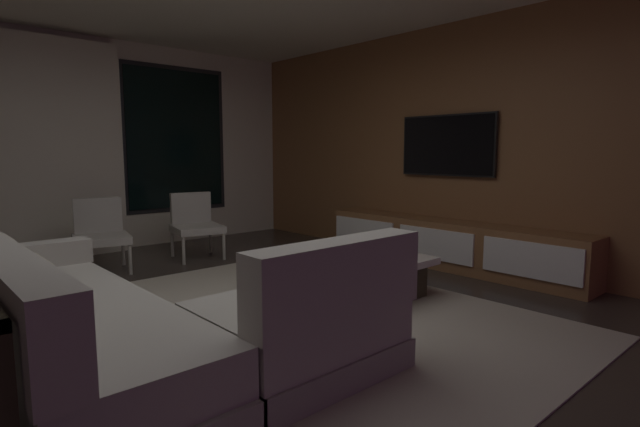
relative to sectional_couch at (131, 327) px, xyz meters
name	(u,v)px	position (x,y,z in m)	size (l,w,h in m)	color
floor	(239,330)	(0.85, 0.21, -0.29)	(9.20, 9.20, 0.00)	#332B26
back_wall_with_window	(71,146)	(0.79, 3.83, 1.05)	(6.60, 0.30, 2.70)	beige
media_wall	(472,145)	(3.91, 0.21, 1.06)	(0.12, 7.80, 2.70)	brown
area_rug	(286,321)	(1.20, 0.11, -0.28)	(3.20, 3.80, 0.01)	#ADA391
sectional_couch	(131,327)	(0.00, 0.00, 0.00)	(1.98, 2.50, 0.82)	gray
coffee_table	(347,275)	(2.02, 0.28, -0.10)	(1.16, 1.16, 0.36)	#312B1B
book_stack_on_coffee_table	(340,251)	(1.99, 0.34, 0.12)	(0.27, 0.19, 0.10)	#403B68
accent_chair_near_window	(195,222)	(1.82, 2.67, 0.14)	(0.64, 0.65, 0.78)	#B2ADA0
accent_chair_by_curtain	(100,231)	(0.73, 2.71, 0.14)	(0.65, 0.66, 0.78)	#B2ADA0
media_console	(450,245)	(3.62, 0.26, -0.04)	(0.46, 3.10, 0.52)	brown
mounted_tv	(447,145)	(3.80, 0.46, 1.06)	(0.05, 1.19, 0.69)	black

